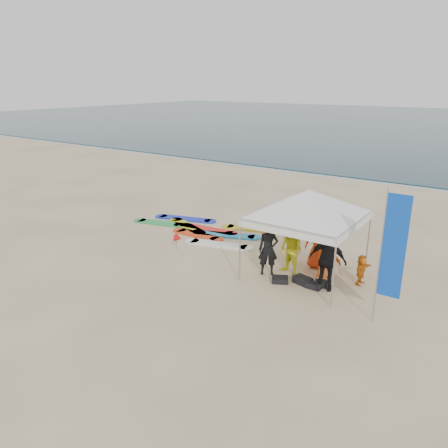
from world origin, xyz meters
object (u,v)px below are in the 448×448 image
person_orange_a (325,252)px  feather_flag (392,248)px  person_black_b (328,260)px  marker_pennant (179,238)px  surfboard_spread (204,230)px  person_black_a (268,249)px  canopy_tent (309,190)px  person_seated (361,270)px  person_yellow (291,250)px  person_orange_b (319,241)px

person_orange_a → feather_flag: feather_flag is taller
person_black_b → feather_flag: feather_flag is taller
marker_pennant → surfboard_spread: 2.48m
person_orange_a → person_black_a: bearing=33.7°
canopy_tent → person_seated: bearing=11.6°
person_yellow → feather_flag: bearing=-9.5°
person_orange_b → person_seated: 1.72m
person_seated → surfboard_spread: bearing=83.7°
marker_pennant → person_black_a: bearing=1.2°
canopy_tent → marker_pennant: 5.27m
feather_flag → surfboard_spread: size_ratio=0.60×
person_black_a → person_seated: bearing=-13.5°
canopy_tent → marker_pennant: size_ratio=6.70×
person_black_b → canopy_tent: bearing=-33.3°
person_black_a → person_black_b: 1.99m
person_orange_b → surfboard_spread: size_ratio=0.32×
surfboard_spread → person_black_b: bearing=-19.9°
person_orange_b → marker_pennant: bearing=-2.9°
feather_flag → marker_pennant: feather_flag is taller
person_black_a → person_orange_a: person_black_a is taller
person_black_b → marker_pennant: 5.69m
person_yellow → surfboard_spread: bearing=172.7°
person_yellow → person_seated: bearing=28.2°
person_black_b → canopy_tent: (-0.99, 0.62, 1.85)m
person_yellow → person_orange_a: person_orange_a is taller
person_seated → person_orange_a: bearing=101.6°
person_yellow → feather_flag: feather_flag is taller
canopy_tent → marker_pennant: bearing=-171.6°
person_black_a → surfboard_spread: (-4.30, 2.28, -0.83)m
person_black_a → person_orange_b: person_orange_b is taller
person_yellow → person_seated: (2.12, 0.55, -0.35)m
surfboard_spread → person_seated: bearing=-10.6°
person_black_a → person_seated: person_black_a is taller
person_orange_b → marker_pennant: 5.05m
canopy_tent → surfboard_spread: 6.21m
person_yellow → person_orange_a: bearing=36.2°
person_black_a → canopy_tent: canopy_tent is taller
person_seated → surfboard_spread: person_seated is taller
person_orange_a → person_black_b: 0.93m
canopy_tent → person_orange_b: bearing=81.2°
person_black_b → surfboard_spread: person_black_b is taller
person_yellow → canopy_tent: size_ratio=0.39×
person_seated → feather_flag: bearing=-143.5°
person_black_b → feather_flag: bearing=151.5°
feather_flag → person_yellow: bearing=157.0°
person_black_b → marker_pennant: (-5.67, -0.08, -0.47)m
person_orange_b → feather_flag: bearing=119.3°
person_orange_a → canopy_tent: size_ratio=0.39×
person_black_a → surfboard_spread: bearing=118.9°
person_orange_b → canopy_tent: bearing=61.1°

